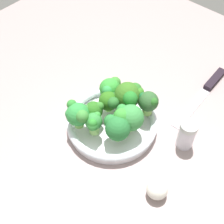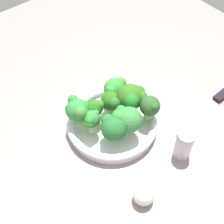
% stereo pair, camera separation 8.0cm
% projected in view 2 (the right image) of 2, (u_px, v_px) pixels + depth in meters
% --- Properties ---
extents(ground_plane, '(1.30, 1.30, 0.03)m').
position_uv_depth(ground_plane, '(107.00, 130.00, 0.86)').
color(ground_plane, gray).
extents(bowl, '(0.23, 0.23, 0.03)m').
position_uv_depth(bowl, '(112.00, 123.00, 0.84)').
color(bowl, white).
rests_on(bowl, ground_plane).
extents(broccoli_floret_0, '(0.06, 0.07, 0.07)m').
position_uv_depth(broccoli_floret_0, '(77.00, 110.00, 0.79)').
color(broccoli_floret_0, '#86C75E').
rests_on(broccoli_floret_0, bowl).
extents(broccoli_floret_1, '(0.07, 0.06, 0.06)m').
position_uv_depth(broccoli_floret_1, '(115.00, 88.00, 0.84)').
color(broccoli_floret_1, '#93CE73').
rests_on(broccoli_floret_1, bowl).
extents(broccoli_floret_2, '(0.07, 0.07, 0.08)m').
position_uv_depth(broccoli_floret_2, '(132.00, 97.00, 0.81)').
color(broccoli_floret_2, '#91CB61').
rests_on(broccoli_floret_2, bowl).
extents(broccoli_floret_3, '(0.06, 0.06, 0.06)m').
position_uv_depth(broccoli_floret_3, '(112.00, 101.00, 0.82)').
color(broccoli_floret_3, '#93DA62').
rests_on(broccoli_floret_3, bowl).
extents(broccoli_floret_4, '(0.05, 0.05, 0.07)m').
position_uv_depth(broccoli_floret_4, '(150.00, 106.00, 0.80)').
color(broccoli_floret_4, '#86B756').
rests_on(broccoli_floret_4, bowl).
extents(broccoli_floret_5, '(0.05, 0.05, 0.06)m').
position_uv_depth(broccoli_floret_5, '(94.00, 108.00, 0.80)').
color(broccoli_floret_5, '#7CC15A').
rests_on(broccoli_floret_5, bowl).
extents(broccoli_floret_6, '(0.05, 0.04, 0.06)m').
position_uv_depth(broccoli_floret_6, '(92.00, 121.00, 0.77)').
color(broccoli_floret_6, '#8EC765').
rests_on(broccoli_floret_6, bowl).
extents(broccoli_floret_7, '(0.07, 0.07, 0.07)m').
position_uv_depth(broccoli_floret_7, '(114.00, 127.00, 0.76)').
color(broccoli_floret_7, '#90D66C').
rests_on(broccoli_floret_7, bowl).
extents(broccoli_floret_8, '(0.07, 0.07, 0.08)m').
position_uv_depth(broccoli_floret_8, '(127.00, 119.00, 0.77)').
color(broccoli_floret_8, '#89C457').
rests_on(broccoli_floret_8, bowl).
extents(knife, '(0.27, 0.04, 0.01)m').
position_uv_depth(knife, '(216.00, 101.00, 0.90)').
color(knife, silver).
rests_on(knife, ground_plane).
extents(garlic_bulb, '(0.05, 0.05, 0.05)m').
position_uv_depth(garlic_bulb, '(144.00, 195.00, 0.71)').
color(garlic_bulb, white).
rests_on(garlic_bulb, ground_plane).
extents(pepper_shaker, '(0.04, 0.04, 0.08)m').
position_uv_depth(pepper_shaker, '(184.00, 144.00, 0.77)').
color(pepper_shaker, silver).
rests_on(pepper_shaker, ground_plane).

